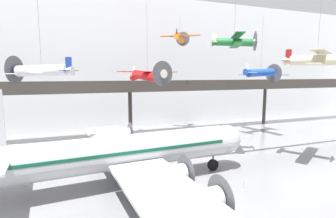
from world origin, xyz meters
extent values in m
plane|color=gray|center=(0.00, 0.00, 0.00)|extent=(260.00, 260.00, 0.00)
cube|color=silver|center=(0.00, 34.49, 13.45)|extent=(140.00, 3.00, 26.90)
cube|color=#38332D|center=(0.00, 25.53, 8.41)|extent=(110.00, 3.20, 0.90)
cube|color=#38332D|center=(0.00, 23.99, 9.41)|extent=(110.00, 0.12, 1.10)
cylinder|color=#38332D|center=(0.00, 26.49, 3.98)|extent=(0.70, 0.70, 7.96)
cylinder|color=#38332D|center=(30.25, 26.49, 3.98)|extent=(0.70, 0.70, 7.96)
cylinder|color=#B7BABF|center=(-5.45, 4.45, 3.53)|extent=(22.75, 4.98, 3.33)
sphere|color=#B7BABF|center=(6.81, 5.35, 3.53)|extent=(3.26, 3.26, 3.26)
cube|color=#0F4C33|center=(-5.45, 4.45, 3.86)|extent=(21.19, 4.93, 0.30)
cube|color=#B7BABF|center=(-5.31, 13.36, 2.78)|extent=(6.29, 14.78, 0.28)
cube|color=#B7BABF|center=(-4.01, -4.35, 2.78)|extent=(6.29, 14.78, 0.28)
cylinder|color=#B7BABF|center=(-3.51, 10.31, 2.83)|extent=(2.73, 1.79, 1.60)
cylinder|color=#4C4C51|center=(-2.07, 10.42, 2.83)|extent=(0.28, 3.03, 3.04)
cylinder|color=#B7BABF|center=(-3.87, 15.20, 2.83)|extent=(2.73, 1.79, 1.60)
cylinder|color=#4C4C51|center=(-2.43, 15.31, 2.83)|extent=(0.28, 3.03, 3.04)
cylinder|color=#B7BABF|center=(-2.67, -1.07, 2.83)|extent=(2.73, 1.79, 1.60)
cylinder|color=#4C4C51|center=(-1.23, -0.96, 2.83)|extent=(0.28, 3.03, 3.04)
cylinder|color=#B7BABF|center=(-2.31, -5.96, 2.83)|extent=(2.73, 1.79, 1.60)
cylinder|color=#4C4C51|center=(-0.87, -5.86, 2.83)|extent=(0.28, 3.03, 3.04)
cylinder|color=#4C4C51|center=(5.02, 5.22, 1.26)|extent=(0.20, 0.20, 1.21)
cylinder|color=black|center=(5.02, 5.22, 0.65)|extent=(1.32, 0.47, 1.30)
cylinder|color=#4C4C51|center=(-5.38, 7.12, 1.26)|extent=(0.20, 0.20, 1.21)
cylinder|color=black|center=(-5.38, 7.12, 0.65)|extent=(1.32, 0.47, 1.30)
cylinder|color=#4C4C51|center=(-4.99, 1.81, 1.26)|extent=(0.20, 0.20, 1.21)
cylinder|color=black|center=(-4.99, 1.81, 0.65)|extent=(1.32, 0.47, 1.30)
cylinder|color=silver|center=(-13.09, 13.96, 11.46)|extent=(6.08, 4.05, 1.43)
cone|color=navy|center=(-15.95, 15.48, 11.54)|extent=(1.45, 1.50, 1.15)
cylinder|color=#4C4C51|center=(-16.15, 15.59, 11.55)|extent=(1.60, 2.96, 3.33)
cone|color=silver|center=(-10.43, 12.54, 11.39)|extent=(2.00, 1.75, 1.13)
cube|color=silver|center=(-13.42, 14.14, 11.08)|extent=(5.72, 8.96, 0.10)
cube|color=navy|center=(-10.10, 12.37, 12.23)|extent=(0.69, 0.41, 1.54)
cube|color=navy|center=(-10.10, 12.37, 11.46)|extent=(2.23, 3.29, 0.06)
cylinder|color=slate|center=(-13.09, 13.96, 16.55)|extent=(0.04, 0.04, 8.90)
cylinder|color=orange|center=(9.04, 24.79, 17.52)|extent=(3.65, 4.65, 1.44)
cone|color=black|center=(10.50, 26.90, 17.75)|extent=(1.21, 1.19, 0.91)
cylinder|color=#4C4C51|center=(10.60, 27.05, 17.77)|extent=(2.19, 1.53, 2.63)
cone|color=orange|center=(7.68, 22.83, 17.31)|extent=(1.50, 1.63, 0.97)
cube|color=orange|center=(9.21, 25.04, 18.00)|extent=(6.75, 5.19, 0.10)
cube|color=black|center=(7.51, 22.59, 18.13)|extent=(0.39, 0.52, 1.22)
cube|color=black|center=(7.51, 22.59, 17.52)|extent=(2.51, 1.99, 0.06)
cylinder|color=slate|center=(9.04, 24.79, 19.62)|extent=(0.04, 0.04, 3.18)
cylinder|color=#1E6B33|center=(9.69, 8.63, 15.04)|extent=(4.49, 2.93, 1.11)
cone|color=beige|center=(11.81, 7.54, 15.13)|extent=(1.06, 1.10, 0.85)
cylinder|color=#4C4C51|center=(11.95, 7.47, 15.14)|extent=(1.16, 2.19, 2.44)
cone|color=#1E6B33|center=(7.73, 9.65, 14.96)|extent=(1.47, 1.28, 0.84)
cube|color=#1E6B33|center=(9.94, 8.51, 15.79)|extent=(4.13, 6.60, 0.10)
cube|color=#1E6B33|center=(9.94, 8.51, 14.66)|extent=(4.13, 6.60, 0.10)
cube|color=beige|center=(7.48, 9.78, 15.60)|extent=(0.52, 0.31, 1.13)
cube|color=beige|center=(7.48, 9.78, 15.04)|extent=(1.61, 2.43, 0.06)
cylinder|color=slate|center=(9.69, 8.63, 18.35)|extent=(0.04, 0.04, 5.67)
cylinder|color=#1E4CAD|center=(21.75, 17.94, 11.32)|extent=(6.56, 2.59, 1.56)
cone|color=white|center=(25.03, 18.62, 11.19)|extent=(1.28, 1.38, 1.19)
cylinder|color=#4C4C51|center=(25.25, 18.67, 11.18)|extent=(0.73, 3.38, 3.44)
cone|color=#1E4CAD|center=(18.70, 17.31, 11.43)|extent=(1.94, 1.45, 1.19)
cube|color=#1E4CAD|center=(22.13, 18.02, 10.92)|extent=(3.47, 9.76, 0.10)
cube|color=white|center=(18.32, 17.24, 12.11)|extent=(0.77, 0.22, 1.59)
cube|color=white|center=(18.32, 17.24, 11.32)|extent=(1.46, 3.53, 0.06)
cylinder|color=slate|center=(21.75, 17.94, 16.49)|extent=(0.04, 0.04, 9.02)
cylinder|color=red|center=(0.49, 16.55, 10.75)|extent=(3.37, 6.49, 1.94)
cone|color=silver|center=(1.59, 13.42, 11.08)|extent=(1.46, 1.38, 1.18)
cylinder|color=#4C4C51|center=(1.67, 13.20, 11.10)|extent=(3.23, 1.17, 3.41)
cone|color=red|center=(-0.53, 19.46, 10.44)|extent=(1.65, 2.07, 1.28)
cube|color=red|center=(0.62, 16.18, 11.37)|extent=(9.53, 4.63, 0.10)
cube|color=silver|center=(-0.66, 19.82, 11.54)|extent=(0.31, 0.75, 1.57)
cube|color=silver|center=(-0.66, 19.82, 10.75)|extent=(3.47, 1.86, 0.06)
cylinder|color=slate|center=(0.49, 16.55, 16.19)|extent=(0.04, 0.04, 9.56)
cylinder|color=beige|center=(16.99, 2.65, 12.64)|extent=(4.03, 5.47, 1.25)
cone|color=beige|center=(15.52, 5.01, 12.61)|extent=(1.67, 1.84, 1.02)
cube|color=beige|center=(17.17, 2.35, 13.59)|extent=(8.04, 5.74, 0.10)
cube|color=beige|center=(17.17, 2.35, 12.17)|extent=(8.04, 5.74, 0.10)
cube|color=maroon|center=(15.33, 5.30, 13.35)|extent=(0.42, 0.62, 1.42)
cube|color=maroon|center=(15.33, 5.30, 12.64)|extent=(2.97, 2.22, 0.06)
cylinder|color=slate|center=(16.99, 2.65, 17.15)|extent=(0.04, 0.04, 7.83)
cylinder|color=#B2B5BA|center=(5.10, -0.40, 0.02)|extent=(0.36, 0.36, 0.04)
cylinder|color=#B2B5BA|center=(5.10, -0.40, 0.52)|extent=(0.07, 0.07, 0.95)
sphere|color=#B2B5BA|center=(5.10, -0.40, 1.03)|extent=(0.10, 0.10, 0.10)
camera|label=1|loc=(-9.96, -20.26, 11.02)|focal=28.00mm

